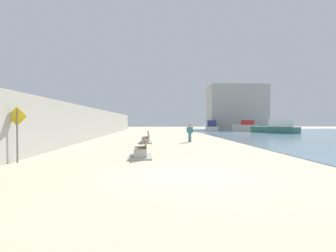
% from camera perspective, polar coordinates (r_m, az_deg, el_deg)
% --- Properties ---
extents(ground_plane, '(120.00, 120.00, 0.00)m').
position_cam_1_polar(ground_plane, '(26.63, -0.81, -2.80)').
color(ground_plane, beige).
extents(seawall, '(0.80, 64.00, 3.12)m').
position_cam_1_polar(seawall, '(27.35, -16.72, 0.52)').
color(seawall, '#ADAAA3').
rests_on(seawall, ground).
extents(bench_near, '(1.18, 2.14, 0.98)m').
position_cam_1_polar(bench_near, '(12.85, -5.95, -5.87)').
color(bench_near, '#ADAAA3').
rests_on(bench_near, ground).
extents(bench_far, '(1.11, 2.10, 0.98)m').
position_cam_1_polar(bench_far, '(21.45, -4.87, -3.10)').
color(bench_far, '#ADAAA3').
rests_on(bench_far, ground).
extents(person_walking, '(0.53, 0.21, 1.54)m').
position_cam_1_polar(person_walking, '(22.22, 4.83, -1.29)').
color(person_walking, teal).
rests_on(person_walking, ground).
extents(boat_distant, '(5.53, 7.11, 2.12)m').
position_cam_1_polar(boat_distant, '(42.31, 22.71, -0.37)').
color(boat_distant, '#337060').
rests_on(boat_distant, water_bay).
extents(boat_far_left, '(3.52, 4.67, 1.95)m').
position_cam_1_polar(boat_far_left, '(47.27, 16.64, -0.22)').
color(boat_far_left, beige).
rests_on(boat_far_left, water_bay).
extents(boat_far_right, '(3.80, 7.22, 6.00)m').
position_cam_1_polar(boat_far_right, '(52.54, 9.60, -0.12)').
color(boat_far_right, white).
rests_on(boat_far_right, water_bay).
extents(pedestrian_sign, '(0.85, 0.08, 2.42)m').
position_cam_1_polar(pedestrian_sign, '(12.84, -30.29, -0.32)').
color(pedestrian_sign, slate).
rests_on(pedestrian_sign, ground).
extents(harbor_building, '(12.00, 6.00, 9.47)m').
position_cam_1_polar(harbor_building, '(57.37, 14.87, 3.94)').
color(harbor_building, '#ADAAA3').
rests_on(harbor_building, ground).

